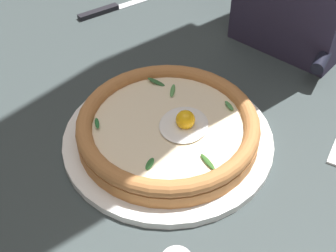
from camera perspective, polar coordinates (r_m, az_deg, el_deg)
The scene contains 5 objects.
ground_plane at distance 0.68m, azimuth -2.52°, elevation -4.12°, with size 2.40×2.40×0.03m, color #333C3C.
pizza_plate at distance 0.68m, azimuth 0.00°, elevation -1.58°, with size 0.32×0.32×0.01m, color white.
pizza at distance 0.66m, azimuth 0.03°, elevation -0.03°, with size 0.27×0.27×0.05m.
pizza_cutter at distance 0.85m, azimuth 19.59°, elevation 9.29°, with size 0.16×0.03×0.08m.
table_knife at distance 1.01m, azimuth -7.04°, elevation 14.61°, with size 0.20×0.14×0.01m.
Camera 1 is at (0.41, 0.20, 0.49)m, focal length 48.15 mm.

